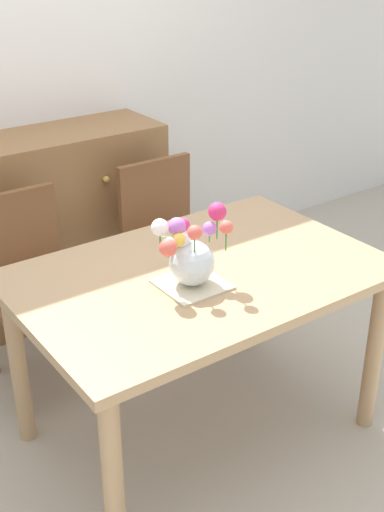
# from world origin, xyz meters

# --- Properties ---
(ground_plane) EXTENTS (12.00, 12.00, 0.00)m
(ground_plane) POSITION_xyz_m (0.00, 0.00, 0.00)
(ground_plane) COLOR #B7AD99
(back_wall) EXTENTS (7.00, 0.10, 2.80)m
(back_wall) POSITION_xyz_m (0.00, 1.60, 1.40)
(back_wall) COLOR silver
(back_wall) RESTS_ON ground_plane
(dining_table) EXTENTS (1.40, 0.94, 0.78)m
(dining_table) POSITION_xyz_m (0.00, 0.00, 0.68)
(dining_table) COLOR tan
(dining_table) RESTS_ON ground_plane
(chair_left) EXTENTS (0.42, 0.42, 0.90)m
(chair_left) POSITION_xyz_m (-0.39, 0.81, 0.52)
(chair_left) COLOR brown
(chair_left) RESTS_ON ground_plane
(chair_right) EXTENTS (0.42, 0.42, 0.90)m
(chair_right) POSITION_xyz_m (0.39, 0.81, 0.52)
(chair_right) COLOR brown
(chair_right) RESTS_ON ground_plane
(dresser) EXTENTS (1.40, 0.47, 1.00)m
(dresser) POSITION_xyz_m (-0.10, 1.33, 0.50)
(dresser) COLOR olive
(dresser) RESTS_ON ground_plane
(placemat) EXTENTS (0.23, 0.23, 0.01)m
(placemat) POSITION_xyz_m (-0.09, -0.08, 0.78)
(placemat) COLOR beige
(placemat) RESTS_ON dining_table
(flower_vase) EXTENTS (0.29, 0.23, 0.29)m
(flower_vase) POSITION_xyz_m (-0.10, -0.08, 0.91)
(flower_vase) COLOR silver
(flower_vase) RESTS_ON placemat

